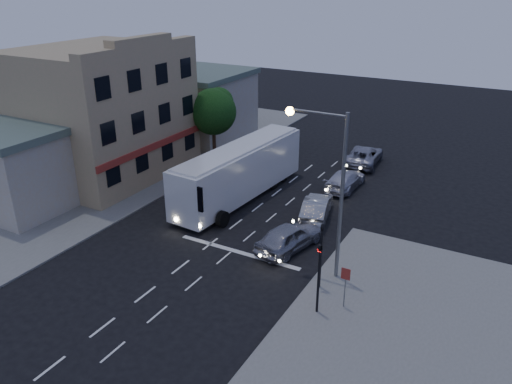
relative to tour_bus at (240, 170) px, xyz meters
The scene contains 16 objects.
ground 9.30m from the tour_bus, 77.72° to the right, with size 120.00×120.00×0.00m, color black.
sidewalk_far 11.30m from the tour_bus, behind, with size 12.00×50.00×0.12m, color slate.
road_markings 6.75m from the tour_bus, 59.89° to the right, with size 8.00×30.55×0.01m.
tour_bus is the anchor object (origin of this frame).
car_suv 8.23m from the tour_bus, 38.40° to the right, with size 1.94×4.81×1.64m, color #91929F.
car_sedan_a 6.35m from the tour_bus, ahead, with size 1.59×4.57×1.50m, color #A1A1A1.
car_sedan_b 8.31m from the tour_bus, 41.64° to the left, with size 1.97×4.84×1.40m, color #B9B9C7.
car_sedan_c 12.80m from the tour_bus, 63.44° to the left, with size 2.54×5.52×1.53m, color #9192A2.
traffic_signal_main 12.48m from the tour_bus, 40.26° to the right, with size 0.25×0.35×4.10m.
traffic_signal_side 14.33m from the tour_bus, 44.49° to the right, with size 0.18×0.15×4.10m.
regulatory_sign 14.45m from the tour_bus, 38.97° to the right, with size 0.45×0.12×2.20m.
streetlight 11.95m from the tour_bus, 35.63° to the right, with size 3.32×0.44×9.00m.
main_building 12.43m from the tour_bus, behind, with size 10.12×12.00×11.00m.
low_building_south 15.69m from the tour_bus, 143.39° to the right, with size 7.40×5.40×5.70m.
low_building_north 16.13m from the tour_bus, 136.06° to the left, with size 9.40×9.40×6.50m.
street_tree 9.12m from the tour_bus, 135.47° to the left, with size 4.00×4.00×6.20m.
Camera 1 is at (15.30, -19.95, 14.98)m, focal length 35.00 mm.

